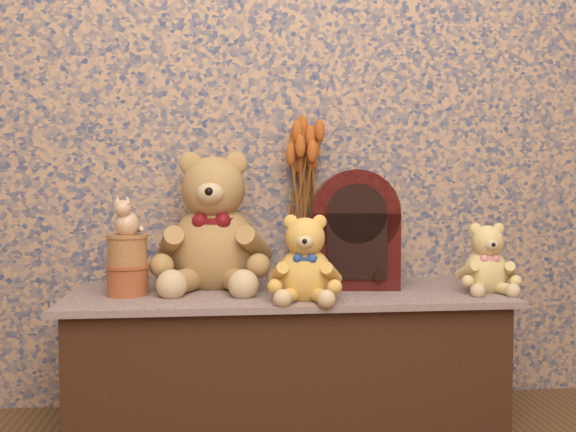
# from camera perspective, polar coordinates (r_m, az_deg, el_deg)

# --- Properties ---
(display_shelf) EXTENTS (1.35, 0.51, 0.43)m
(display_shelf) POSITION_cam_1_polar(r_m,az_deg,el_deg) (2.07, -0.15, -12.64)
(display_shelf) COLOR #35466C
(display_shelf) RESTS_ON ground
(teddy_large) EXTENTS (0.42, 0.48, 0.47)m
(teddy_large) POSITION_cam_1_polar(r_m,az_deg,el_deg) (2.09, -6.65, 0.10)
(teddy_large) COLOR #A4703F
(teddy_large) RESTS_ON display_shelf
(teddy_medium) EXTENTS (0.25, 0.28, 0.27)m
(teddy_medium) POSITION_cam_1_polar(r_m,az_deg,el_deg) (1.86, 1.55, -3.42)
(teddy_medium) COLOR gold
(teddy_medium) RESTS_ON display_shelf
(teddy_small) EXTENTS (0.21, 0.24, 0.23)m
(teddy_small) POSITION_cam_1_polar(r_m,az_deg,el_deg) (2.09, 17.35, -3.34)
(teddy_small) COLOR tan
(teddy_small) RESTS_ON display_shelf
(cathedral_radio) EXTENTS (0.30, 0.23, 0.38)m
(cathedral_radio) POSITION_cam_1_polar(r_m,az_deg,el_deg) (2.10, 5.92, -1.09)
(cathedral_radio) COLOR #330909
(cathedral_radio) RESTS_ON display_shelf
(ceramic_vase) EXTENTS (0.13, 0.13, 0.18)m
(ceramic_vase) POSITION_cam_1_polar(r_m,az_deg,el_deg) (2.20, 1.50, -3.62)
(ceramic_vase) COLOR tan
(ceramic_vase) RESTS_ON display_shelf
(dried_stalks) EXTENTS (0.23, 0.23, 0.38)m
(dried_stalks) POSITION_cam_1_polar(r_m,az_deg,el_deg) (2.18, 1.51, 3.62)
(dried_stalks) COLOR #B9541D
(dried_stalks) RESTS_ON ceramic_vase
(biscuit_tin_lower) EXTENTS (0.13, 0.13, 0.09)m
(biscuit_tin_lower) POSITION_cam_1_polar(r_m,az_deg,el_deg) (2.00, -14.18, -5.62)
(biscuit_tin_lower) COLOR #B67035
(biscuit_tin_lower) RESTS_ON display_shelf
(biscuit_tin_upper) EXTENTS (0.15, 0.15, 0.09)m
(biscuit_tin_upper) POSITION_cam_1_polar(r_m,az_deg,el_deg) (1.99, -14.22, -3.02)
(biscuit_tin_upper) COLOR tan
(biscuit_tin_upper) RESTS_ON biscuit_tin_lower
(cat_figurine) EXTENTS (0.11, 0.12, 0.12)m
(cat_figurine) POSITION_cam_1_polar(r_m,az_deg,el_deg) (1.98, -14.26, 0.05)
(cat_figurine) COLOR silver
(cat_figurine) RESTS_ON biscuit_tin_upper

